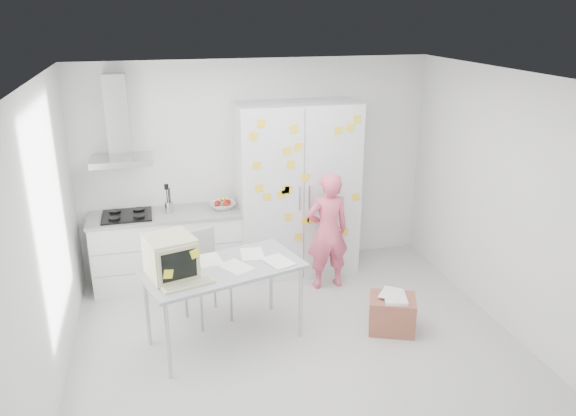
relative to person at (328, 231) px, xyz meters
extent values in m
cube|color=silver|center=(-0.68, -1.10, -0.74)|extent=(4.50, 4.00, 0.02)
cube|color=white|center=(-0.68, 0.90, 0.62)|extent=(4.50, 0.02, 2.70)
cube|color=white|center=(-2.93, -1.10, 0.62)|extent=(0.02, 4.00, 2.70)
cube|color=white|center=(1.57, -1.10, 0.62)|extent=(0.02, 4.00, 2.70)
cube|color=white|center=(-0.68, -1.10, 1.97)|extent=(4.50, 4.00, 0.02)
cube|color=white|center=(-1.88, 0.60, -0.29)|extent=(1.80, 0.60, 0.88)
cube|color=gray|center=(-1.88, 0.30, -0.15)|extent=(1.76, 0.01, 0.01)
cube|color=gray|center=(-1.88, 0.30, -0.43)|extent=(1.76, 0.01, 0.01)
cube|color=#9E9E99|center=(-1.88, 0.60, 0.17)|extent=(1.84, 0.63, 0.04)
cube|color=black|center=(-2.33, 0.60, 0.19)|extent=(0.58, 0.50, 0.03)
cylinder|color=black|center=(-2.47, 0.48, 0.22)|extent=(0.14, 0.14, 0.02)
cylinder|color=black|center=(-2.19, 0.48, 0.22)|extent=(0.14, 0.14, 0.02)
cylinder|color=black|center=(-2.47, 0.72, 0.22)|extent=(0.14, 0.14, 0.02)
cylinder|color=black|center=(-2.19, 0.72, 0.22)|extent=(0.14, 0.14, 0.02)
cylinder|color=silver|center=(-1.83, 0.60, 0.26)|extent=(0.10, 0.10, 0.14)
cylinder|color=black|center=(-1.85, 0.61, 0.36)|extent=(0.01, 0.01, 0.30)
cylinder|color=black|center=(-1.81, 0.59, 0.36)|extent=(0.01, 0.01, 0.30)
cylinder|color=black|center=(-1.83, 0.62, 0.36)|extent=(0.01, 0.01, 0.30)
cube|color=black|center=(-1.85, 0.61, 0.52)|extent=(0.05, 0.01, 0.07)
imported|color=white|center=(-1.18, 0.60, 0.23)|extent=(0.31, 0.31, 0.08)
sphere|color=#B2140F|center=(-1.24, 0.62, 0.25)|extent=(0.08, 0.08, 0.08)
sphere|color=#B2140F|center=(-1.15, 0.55, 0.25)|extent=(0.08, 0.08, 0.08)
sphere|color=#B2140F|center=(-1.11, 0.64, 0.25)|extent=(0.08, 0.08, 0.08)
cylinder|color=yellow|center=(-1.20, 0.62, 0.30)|extent=(0.09, 0.17, 0.10)
cylinder|color=yellow|center=(-1.18, 0.62, 0.30)|extent=(0.04, 0.17, 0.10)
cylinder|color=yellow|center=(-1.15, 0.62, 0.30)|extent=(0.08, 0.17, 0.10)
cube|color=silver|center=(-2.33, 0.65, 0.87)|extent=(0.70, 0.48, 0.07)
cube|color=silver|center=(-2.33, 0.77, 1.37)|extent=(0.26, 0.24, 0.95)
cube|color=silver|center=(-0.23, 0.57, 0.37)|extent=(1.50, 0.65, 2.20)
cube|color=slate|center=(-0.23, 0.25, 0.37)|extent=(0.01, 0.01, 2.16)
cube|color=silver|center=(-0.29, 0.24, 0.37)|extent=(0.02, 0.02, 0.30)
cube|color=silver|center=(-0.17, 0.24, 0.37)|extent=(0.02, 0.02, 0.30)
cube|color=yellow|center=(0.18, 0.24, 1.17)|extent=(0.10, 0.00, 0.10)
cube|color=yellow|center=(0.33, 0.24, 1.20)|extent=(0.12, 0.00, 0.12)
cube|color=yellow|center=(0.44, 0.24, 0.32)|extent=(0.12, 0.00, 0.12)
cube|color=yellow|center=(-0.46, 0.24, 0.48)|extent=(0.10, 0.00, 0.10)
cube|color=yellow|center=(-0.22, 0.24, 0.62)|extent=(0.12, 0.00, 0.12)
cube|color=yellow|center=(0.15, 0.24, 0.13)|extent=(0.12, 0.00, 0.12)
cube|color=yellow|center=(-0.43, 0.24, 0.14)|extent=(0.10, 0.00, 0.10)
cube|color=yellow|center=(-0.36, 0.24, 1.22)|extent=(0.12, 0.00, 0.12)
cube|color=yellow|center=(-0.14, 0.24, 0.08)|extent=(0.12, 0.00, 0.12)
cube|color=yellow|center=(0.18, 0.24, 0.46)|extent=(0.12, 0.00, 0.12)
cube|color=yellow|center=(0.06, 0.24, 0.21)|extent=(0.10, 0.00, 0.10)
cube|color=yellow|center=(-0.44, 0.24, 0.96)|extent=(0.12, 0.00, 0.12)
cube|color=yellow|center=(-0.69, 0.24, 0.42)|extent=(0.10, 0.00, 0.10)
cube|color=yellow|center=(-0.78, 0.24, 0.53)|extent=(0.10, 0.00, 0.10)
cube|color=yellow|center=(-0.84, 0.24, 1.16)|extent=(0.11, 0.00, 0.11)
cube|color=yellow|center=(-0.30, 0.24, -0.14)|extent=(0.10, 0.00, 0.10)
cube|color=yellow|center=(-0.43, 0.24, 0.49)|extent=(0.11, 0.00, 0.11)
cube|color=yellow|center=(0.31, 0.24, -0.14)|extent=(0.11, 0.00, 0.11)
cube|color=yellow|center=(0.41, 0.24, 1.29)|extent=(0.10, 0.00, 0.10)
cube|color=yellow|center=(-0.40, 0.24, 0.79)|extent=(0.10, 0.00, 0.10)
cube|color=yellow|center=(-0.51, 0.24, 0.43)|extent=(0.11, 0.00, 0.11)
cube|color=yellow|center=(-0.05, 0.24, -0.21)|extent=(0.10, 0.00, 0.10)
cube|color=yellow|center=(-0.75, 0.24, 1.30)|extent=(0.10, 0.00, 0.10)
cube|color=yellow|center=(-0.81, 0.24, 0.81)|extent=(0.12, 0.00, 0.12)
cube|color=yellow|center=(0.08, 0.24, 0.04)|extent=(0.11, 0.00, 0.11)
cube|color=yellow|center=(-0.31, 0.24, 1.00)|extent=(0.11, 0.00, 0.11)
cube|color=yellow|center=(0.04, 0.24, 0.55)|extent=(0.11, 0.00, 0.11)
cube|color=yellow|center=(-0.21, 0.24, 0.07)|extent=(0.11, 0.00, 0.11)
imported|color=#EA5B78|center=(0.00, 0.00, 0.00)|extent=(0.55, 0.38, 1.46)
cube|color=#A7ABB2|center=(-1.39, -0.90, 0.09)|extent=(1.71, 1.18, 0.03)
cylinder|color=silver|center=(-1.98, -1.41, -0.33)|extent=(0.05, 0.05, 0.80)
cylinder|color=silver|center=(-0.61, -1.01, -0.33)|extent=(0.05, 0.05, 0.80)
cylinder|color=silver|center=(-2.16, -0.79, -0.33)|extent=(0.05, 0.05, 0.80)
cylinder|color=silver|center=(-0.79, -0.39, -0.33)|extent=(0.05, 0.05, 0.80)
cube|color=beige|center=(-1.89, -0.95, 0.31)|extent=(0.53, 0.54, 0.40)
cube|color=beige|center=(-1.83, -1.18, 0.31)|extent=(0.39, 0.13, 0.36)
cube|color=black|center=(-1.82, -1.19, 0.31)|extent=(0.32, 0.10, 0.28)
cube|color=#FCFF2E|center=(-1.93, -1.23, 0.25)|extent=(0.10, 0.03, 0.10)
cube|color=#FCFF2E|center=(-1.67, -1.15, 0.40)|extent=(0.10, 0.03, 0.11)
cube|color=beige|center=(-1.76, -1.22, 0.12)|extent=(0.52, 0.30, 0.03)
cube|color=gray|center=(-1.76, -1.22, 0.14)|extent=(0.46, 0.24, 0.01)
cube|color=white|center=(-1.26, -0.92, 0.11)|extent=(0.37, 0.40, 0.00)
cube|color=white|center=(-1.05, -0.67, 0.11)|extent=(0.26, 0.35, 0.00)
cube|color=white|center=(-0.83, -0.91, 0.11)|extent=(0.34, 0.39, 0.00)
cube|color=white|center=(-1.50, -0.70, 0.11)|extent=(0.27, 0.36, 0.00)
cube|color=#A7A8A5|center=(-1.51, -0.44, -0.25)|extent=(0.59, 0.59, 0.04)
cube|color=#A7A8A5|center=(-1.59, -0.25, 0.02)|extent=(0.41, 0.19, 0.49)
cylinder|color=#A4A3A8|center=(-1.61, -0.68, -0.50)|extent=(0.04, 0.04, 0.46)
cylinder|color=#A4A3A8|center=(-1.27, -0.54, -0.50)|extent=(0.04, 0.04, 0.46)
cylinder|color=#A4A3A8|center=(-1.75, -0.34, -0.50)|extent=(0.04, 0.04, 0.46)
cylinder|color=#A4A3A8|center=(-1.41, -0.20, -0.50)|extent=(0.04, 0.04, 0.46)
cube|color=#A65F48|center=(0.37, -1.14, -0.54)|extent=(0.59, 0.54, 0.38)
cube|color=white|center=(0.38, -1.16, -0.33)|extent=(0.30, 0.36, 0.03)
cube|color=white|center=(0.35, -1.09, -0.31)|extent=(0.34, 0.35, 0.00)
camera|label=1|loc=(-2.00, -5.96, 2.55)|focal=35.00mm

